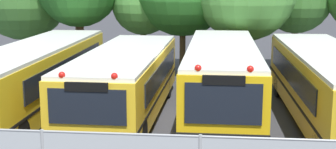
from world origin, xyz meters
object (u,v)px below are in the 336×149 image
school_bus_0 (36,76)px  school_bus_2 (222,79)px  school_bus_1 (126,81)px  school_bus_3 (327,84)px  tree_2 (145,5)px

school_bus_0 → school_bus_2: (6.79, -0.11, 0.07)m
school_bus_1 → school_bus_3: school_bus_3 is taller
school_bus_1 → school_bus_2: bearing=-177.6°
school_bus_3 → tree_2: tree_2 is taller
school_bus_0 → tree_2: tree_2 is taller
school_bus_1 → school_bus_2: 3.41m
school_bus_3 → school_bus_2: bearing=-2.7°
school_bus_2 → school_bus_1: bearing=1.7°
tree_2 → school_bus_2: bearing=-64.7°
school_bus_1 → school_bus_2: size_ratio=0.99×
school_bus_0 → school_bus_2: size_ratio=1.13×
school_bus_1 → school_bus_3: bearing=-179.3°
school_bus_1 → tree_2: size_ratio=1.89×
school_bus_2 → school_bus_3: school_bus_2 is taller
school_bus_0 → school_bus_1: 3.39m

